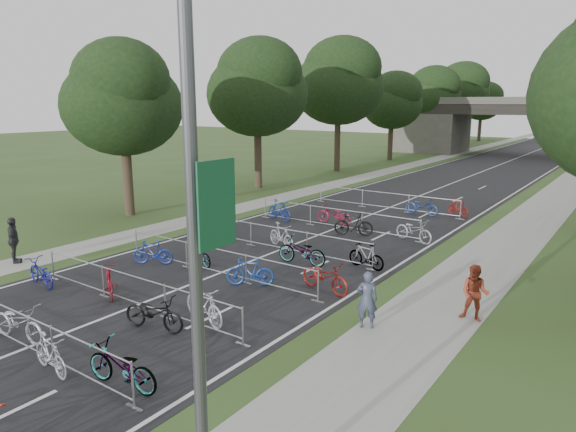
# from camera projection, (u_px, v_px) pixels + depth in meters

# --- Properties ---
(road) EXTENTS (11.00, 140.00, 0.01)m
(road) POSITION_uv_depth(u_px,v_px,m) (489.00, 169.00, 50.53)
(road) COLOR black
(road) RESTS_ON ground
(sidewalk_left) EXTENTS (2.00, 140.00, 0.01)m
(sidewalk_left) POSITION_uv_depth(u_px,v_px,m) (416.00, 164.00, 54.78)
(sidewalk_left) COLOR gray
(sidewalk_left) RESTS_ON ground
(lane_markings) EXTENTS (0.12, 140.00, 0.00)m
(lane_markings) POSITION_uv_depth(u_px,v_px,m) (489.00, 169.00, 50.54)
(lane_markings) COLOR silver
(lane_markings) RESTS_ON ground
(overpass_bridge) EXTENTS (31.00, 8.00, 7.05)m
(overpass_bridge) POSITION_uv_depth(u_px,v_px,m) (525.00, 127.00, 61.70)
(overpass_bridge) COLOR #494841
(overpass_bridge) RESTS_ON ground
(lamppost) EXTENTS (0.61, 0.65, 8.21)m
(lamppost) POSITION_uv_depth(u_px,v_px,m) (197.00, 270.00, 6.71)
(lamppost) COLOR #4C4C51
(lamppost) RESTS_ON ground
(tree_left_0) EXTENTS (6.72, 6.72, 10.25)m
(tree_left_0) POSITION_uv_depth(u_px,v_px,m) (123.00, 101.00, 28.47)
(tree_left_0) COLOR #33261C
(tree_left_0) RESTS_ON ground
(tree_left_1) EXTENTS (7.56, 7.56, 11.53)m
(tree_left_1) POSITION_uv_depth(u_px,v_px,m) (258.00, 90.00, 37.84)
(tree_left_1) COLOR #33261C
(tree_left_1) RESTS_ON ground
(tree_left_2) EXTENTS (8.40, 8.40, 12.81)m
(tree_left_2) POSITION_uv_depth(u_px,v_px,m) (339.00, 84.00, 47.21)
(tree_left_2) COLOR #33261C
(tree_left_2) RESTS_ON ground
(tree_left_3) EXTENTS (6.72, 6.72, 10.25)m
(tree_left_3) POSITION_uv_depth(u_px,v_px,m) (393.00, 102.00, 57.11)
(tree_left_3) COLOR #33261C
(tree_left_3) RESTS_ON ground
(tree_left_4) EXTENTS (7.56, 7.56, 11.53)m
(tree_left_4) POSITION_uv_depth(u_px,v_px,m) (431.00, 95.00, 66.48)
(tree_left_4) COLOR #33261C
(tree_left_4) RESTS_ON ground
(tree_left_5) EXTENTS (8.40, 8.40, 12.81)m
(tree_left_5) POSITION_uv_depth(u_px,v_px,m) (461.00, 91.00, 75.85)
(tree_left_5) COLOR #33261C
(tree_left_5) RESTS_ON ground
(tree_left_6) EXTENTS (6.72, 6.72, 10.25)m
(tree_left_6) POSITION_uv_depth(u_px,v_px,m) (482.00, 102.00, 85.75)
(tree_left_6) COLOR #33261C
(tree_left_6) RESTS_ON ground
(barrier_row_1) EXTENTS (9.70, 0.08, 1.10)m
(barrier_row_1) POSITION_uv_depth(u_px,v_px,m) (21.00, 331.00, 13.50)
(barrier_row_1) COLOR #A6A9AF
(barrier_row_1) RESTS_ON ground
(barrier_row_2) EXTENTS (9.70, 0.08, 1.10)m
(barrier_row_2) POSITION_uv_depth(u_px,v_px,m) (133.00, 291.00, 16.37)
(barrier_row_2) COLOR #A6A9AF
(barrier_row_2) RESTS_ON ground
(barrier_row_3) EXTENTS (9.70, 0.08, 1.10)m
(barrier_row_3) POSITION_uv_depth(u_px,v_px,m) (215.00, 261.00, 19.39)
(barrier_row_3) COLOR #A6A9AF
(barrier_row_3) RESTS_ON ground
(barrier_row_4) EXTENTS (9.70, 0.08, 1.10)m
(barrier_row_4) POSITION_uv_depth(u_px,v_px,m) (278.00, 239.00, 22.57)
(barrier_row_4) COLOR #A6A9AF
(barrier_row_4) RESTS_ON ground
(barrier_row_5) EXTENTS (9.70, 0.08, 1.10)m
(barrier_row_5) POSITION_uv_depth(u_px,v_px,m) (335.00, 219.00, 26.55)
(barrier_row_5) COLOR #A6A9AF
(barrier_row_5) RESTS_ON ground
(barrier_row_6) EXTENTS (9.70, 0.08, 1.10)m
(barrier_row_6) POSITION_uv_depth(u_px,v_px,m) (385.00, 201.00, 31.32)
(barrier_row_6) COLOR #A6A9AF
(barrier_row_6) RESTS_ON ground
(bike_5) EXTENTS (2.08, 0.95, 1.05)m
(bike_5) POSITION_uv_depth(u_px,v_px,m) (18.00, 322.00, 14.05)
(bike_5) COLOR #A1A1A8
(bike_5) RESTS_ON ground
(bike_6) EXTENTS (1.67, 0.64, 0.98)m
(bike_6) POSITION_uv_depth(u_px,v_px,m) (50.00, 355.00, 12.34)
(bike_6) COLOR #A5A5AD
(bike_6) RESTS_ON ground
(bike_7) EXTENTS (2.13, 0.96, 1.08)m
(bike_7) POSITION_uv_depth(u_px,v_px,m) (121.00, 367.00, 11.67)
(bike_7) COLOR #A6A9AF
(bike_7) RESTS_ON ground
(bike_8) EXTENTS (1.89, 0.84, 0.96)m
(bike_8) POSITION_uv_depth(u_px,v_px,m) (41.00, 273.00, 18.30)
(bike_8) COLOR navy
(bike_8) RESTS_ON ground
(bike_9) EXTENTS (1.75, 1.31, 1.05)m
(bike_9) POSITION_uv_depth(u_px,v_px,m) (109.00, 282.00, 17.25)
(bike_9) COLOR maroon
(bike_9) RESTS_ON ground
(bike_10) EXTENTS (2.08, 1.10, 1.04)m
(bike_10) POSITION_uv_depth(u_px,v_px,m) (154.00, 313.00, 14.70)
(bike_10) COLOR black
(bike_10) RESTS_ON ground
(bike_11) EXTENTS (2.01, 0.98, 1.16)m
(bike_11) POSITION_uv_depth(u_px,v_px,m) (204.00, 305.00, 15.11)
(bike_11) COLOR silver
(bike_11) RESTS_ON ground
(bike_12) EXTENTS (1.65, 1.24, 0.99)m
(bike_12) POSITION_uv_depth(u_px,v_px,m) (153.00, 253.00, 20.71)
(bike_12) COLOR navy
(bike_12) RESTS_ON ground
(bike_13) EXTENTS (1.81, 1.08, 0.90)m
(bike_13) POSITION_uv_depth(u_px,v_px,m) (200.00, 254.00, 20.66)
(bike_13) COLOR #A6A9AF
(bike_13) RESTS_ON ground
(bike_14) EXTENTS (1.72, 1.33, 1.04)m
(bike_14) POSITION_uv_depth(u_px,v_px,m) (250.00, 272.00, 18.27)
(bike_14) COLOR #1C439D
(bike_14) RESTS_ON ground
(bike_15) EXTENTS (2.19, 1.11, 1.10)m
(bike_15) POSITION_uv_depth(u_px,v_px,m) (325.00, 276.00, 17.70)
(bike_15) COLOR maroon
(bike_15) RESTS_ON ground
(bike_16) EXTENTS (1.77, 0.64, 0.93)m
(bike_16) POSITION_uv_depth(u_px,v_px,m) (200.00, 229.00, 24.61)
(bike_16) COLOR black
(bike_16) RESTS_ON ground
(bike_17) EXTENTS (1.96, 1.18, 1.14)m
(bike_17) POSITION_uv_depth(u_px,v_px,m) (281.00, 236.00, 22.98)
(bike_17) COLOR #9A9AA1
(bike_17) RESTS_ON ground
(bike_18) EXTENTS (2.20, 0.88, 1.13)m
(bike_18) POSITION_uv_depth(u_px,v_px,m) (302.00, 251.00, 20.62)
(bike_18) COLOR #A6A9AF
(bike_18) RESTS_ON ground
(bike_19) EXTENTS (1.74, 0.75, 1.01)m
(bike_19) POSITION_uv_depth(u_px,v_px,m) (366.00, 256.00, 20.18)
(bike_19) COLOR #A6A9AF
(bike_19) RESTS_ON ground
(bike_20) EXTENTS (1.98, 1.03, 1.15)m
(bike_20) POSITION_uv_depth(u_px,v_px,m) (279.00, 210.00, 28.39)
(bike_20) COLOR navy
(bike_20) RESTS_ON ground
(bike_21) EXTENTS (2.01, 0.75, 1.04)m
(bike_21) POSITION_uv_depth(u_px,v_px,m) (334.00, 215.00, 27.57)
(bike_21) COLOR maroon
(bike_21) RESTS_ON ground
(bike_22) EXTENTS (1.98, 1.17, 1.15)m
(bike_22) POSITION_uv_depth(u_px,v_px,m) (354.00, 224.00, 25.19)
(bike_22) COLOR black
(bike_22) RESTS_ON ground
(bike_23) EXTENTS (2.20, 1.32, 1.09)m
(bike_23) POSITION_uv_depth(u_px,v_px,m) (414.00, 230.00, 24.07)
(bike_23) COLOR #9B9BA2
(bike_23) RESTS_ON ground
(bike_26) EXTENTS (2.01, 0.77, 1.04)m
(bike_26) POSITION_uv_depth(u_px,v_px,m) (422.00, 206.00, 29.81)
(bike_26) COLOR navy
(bike_26) RESTS_ON ground
(bike_27) EXTENTS (1.68, 1.29, 1.01)m
(bike_27) POSITION_uv_depth(u_px,v_px,m) (458.00, 208.00, 29.33)
(bike_27) COLOR maroon
(bike_27) RESTS_ON ground
(pedestrian_a) EXTENTS (0.74, 0.66, 1.71)m
(pedestrian_a) POSITION_uv_depth(u_px,v_px,m) (367.00, 300.00, 14.79)
(pedestrian_a) COLOR #3A4057
(pedestrian_a) RESTS_ON ground
(pedestrian_b) EXTENTS (0.87, 0.70, 1.73)m
(pedestrian_b) POSITION_uv_depth(u_px,v_px,m) (475.00, 294.00, 15.26)
(pedestrian_b) COLOR maroon
(pedestrian_b) RESTS_ON ground
(pedestrian_c) EXTENTS (1.19, 0.98, 1.90)m
(pedestrian_c) POSITION_uv_depth(u_px,v_px,m) (14.00, 241.00, 20.79)
(pedestrian_c) COLOR #272729
(pedestrian_c) RESTS_ON ground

